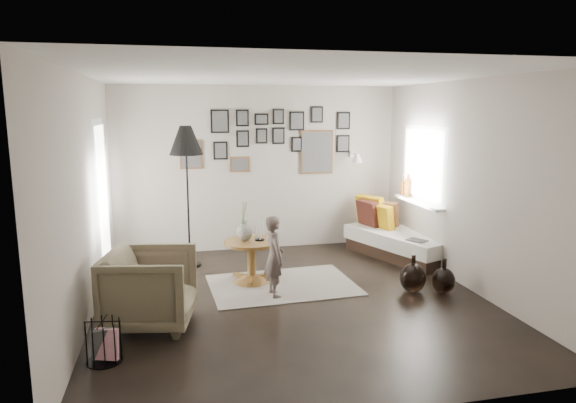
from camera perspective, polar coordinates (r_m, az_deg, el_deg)
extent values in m
plane|color=black|center=(6.20, 0.58, -10.88)|extent=(4.80, 4.80, 0.00)
plane|color=#A99F94|center=(8.19, -3.28, 3.66)|extent=(4.50, 0.00, 4.50)
plane|color=#A99F94|center=(3.62, 9.45, -4.85)|extent=(4.50, 0.00, 4.50)
plane|color=#A99F94|center=(5.78, -21.66, 0.20)|extent=(0.00, 4.80, 4.80)
plane|color=#A99F94|center=(6.74, 19.56, 1.67)|extent=(0.00, 4.80, 4.80)
plane|color=white|center=(5.80, 0.63, 13.85)|extent=(4.80, 4.80, 0.00)
plane|color=white|center=(6.99, -19.94, -0.15)|extent=(0.00, 2.14, 2.14)
plane|color=white|center=(6.99, -19.94, -0.15)|extent=(0.00, 1.88, 1.88)
plane|color=white|center=(6.99, -19.94, -0.15)|extent=(0.00, 1.93, 1.93)
plane|color=white|center=(7.75, 14.82, 4.08)|extent=(0.00, 1.30, 1.30)
plane|color=white|center=(7.75, 14.82, 4.08)|extent=(0.00, 1.14, 1.14)
cube|color=white|center=(7.80, 14.24, -0.09)|extent=(0.15, 1.32, 0.04)
cylinder|color=#8C4C14|center=(8.08, 13.17, 1.46)|extent=(0.10, 0.10, 0.28)
cylinder|color=#8C4C14|center=(8.24, 12.65, 1.43)|extent=(0.08, 0.08, 0.22)
cube|color=brown|center=(8.05, -10.71, 5.17)|extent=(0.35, 0.03, 0.45)
cube|color=black|center=(8.03, -10.70, 5.16)|extent=(0.30, 0.01, 0.40)
cube|color=black|center=(8.05, -7.59, 8.82)|extent=(0.28, 0.03, 0.36)
cube|color=black|center=(8.03, -7.57, 8.82)|extent=(0.23, 0.01, 0.31)
cube|color=black|center=(8.07, -7.51, 5.63)|extent=(0.22, 0.03, 0.28)
cube|color=black|center=(8.06, -7.50, 5.62)|extent=(0.17, 0.01, 0.23)
cube|color=black|center=(8.09, -5.09, 9.23)|extent=(0.20, 0.03, 0.26)
cube|color=black|center=(8.07, -5.08, 9.23)|extent=(0.15, 0.01, 0.21)
cube|color=black|center=(8.10, -5.06, 6.97)|extent=(0.20, 0.03, 0.26)
cube|color=black|center=(8.08, -5.04, 6.96)|extent=(0.15, 0.01, 0.21)
cube|color=black|center=(8.14, -2.97, 9.12)|extent=(0.22, 0.03, 0.18)
cube|color=black|center=(8.12, -2.95, 9.12)|extent=(0.17, 0.01, 0.13)
cube|color=black|center=(8.14, -2.95, 7.29)|extent=(0.18, 0.03, 0.24)
cube|color=black|center=(8.13, -2.93, 7.29)|extent=(0.13, 0.01, 0.19)
cube|color=black|center=(8.19, -1.09, 9.42)|extent=(0.18, 0.03, 0.24)
cube|color=black|center=(8.17, -1.06, 9.42)|extent=(0.13, 0.01, 0.19)
cube|color=black|center=(8.19, -1.08, 7.32)|extent=(0.20, 0.03, 0.26)
cube|color=black|center=(8.18, -1.05, 7.32)|extent=(0.15, 0.01, 0.21)
cube|color=black|center=(8.25, 0.98, 8.94)|extent=(0.24, 0.03, 0.30)
cube|color=black|center=(8.24, 1.01, 8.94)|extent=(0.19, 0.01, 0.25)
cube|color=black|center=(8.27, 0.97, 6.38)|extent=(0.18, 0.03, 0.24)
cube|color=black|center=(8.25, 1.00, 6.37)|extent=(0.13, 0.01, 0.19)
cube|color=brown|center=(8.36, 3.18, 5.51)|extent=(0.55, 0.03, 0.70)
cube|color=black|center=(8.35, 3.21, 5.50)|extent=(0.50, 0.01, 0.65)
cube|color=black|center=(8.34, 3.22, 9.63)|extent=(0.20, 0.03, 0.26)
cube|color=black|center=(8.32, 3.25, 9.63)|extent=(0.15, 0.01, 0.21)
cube|color=black|center=(8.47, 6.18, 8.92)|extent=(0.22, 0.03, 0.28)
cube|color=black|center=(8.45, 6.22, 8.91)|extent=(0.17, 0.01, 0.23)
cube|color=black|center=(8.49, 6.13, 6.42)|extent=(0.22, 0.03, 0.28)
cube|color=black|center=(8.47, 6.17, 6.41)|extent=(0.17, 0.01, 0.23)
cube|color=brown|center=(8.13, -5.36, 4.14)|extent=(0.30, 0.03, 0.24)
cube|color=black|center=(8.11, -5.35, 4.13)|extent=(0.25, 0.01, 0.19)
cube|color=white|center=(8.54, 7.09, 5.21)|extent=(0.06, 0.04, 0.10)
cylinder|color=white|center=(8.42, 7.37, 5.27)|extent=(0.02, 0.24, 0.02)
cone|color=white|center=(8.31, 7.67, 4.78)|extent=(0.18, 0.18, 0.14)
cube|color=beige|center=(6.68, -0.61, -9.25)|extent=(1.89, 1.37, 0.01)
cone|color=brown|center=(6.80, -4.06, -8.52)|extent=(0.53, 0.53, 0.10)
cylinder|color=brown|center=(6.73, -4.08, -6.63)|extent=(0.11, 0.11, 0.41)
cylinder|color=brown|center=(6.66, -4.11, -4.54)|extent=(0.71, 0.71, 0.04)
ellipsoid|color=black|center=(6.64, -4.83, -3.42)|extent=(0.20, 0.20, 0.22)
cylinder|color=black|center=(6.61, -4.85, -2.31)|extent=(0.06, 0.06, 0.04)
cylinder|color=black|center=(6.67, -3.18, -4.24)|extent=(0.12, 0.12, 0.02)
cube|color=black|center=(8.06, 12.27, -5.39)|extent=(1.26, 1.82, 0.19)
cube|color=silver|center=(8.01, 12.32, -4.06)|extent=(1.34, 1.89, 0.21)
cube|color=#C3880B|center=(8.56, 10.57, -0.86)|extent=(0.42, 0.53, 0.49)
cube|color=#3D1913|center=(8.44, 10.03, -1.18)|extent=(0.30, 0.48, 0.44)
cube|color=maroon|center=(8.40, 11.85, -1.35)|extent=(0.42, 0.45, 0.42)
cube|color=#C3880B|center=(8.22, 11.08, -1.64)|extent=(0.30, 0.44, 0.40)
cube|color=black|center=(7.51, 14.13, -4.20)|extent=(0.30, 0.33, 0.01)
imported|color=brown|center=(5.57, -15.06, -9.33)|extent=(1.03, 1.01, 0.80)
cube|color=white|center=(5.59, -14.77, -8.40)|extent=(0.44, 0.45, 0.16)
cylinder|color=black|center=(7.61, -10.81, -6.91)|extent=(0.31, 0.31, 0.03)
cylinder|color=black|center=(7.40, -11.04, -0.40)|extent=(0.03, 0.03, 1.79)
cone|color=black|center=(7.29, -11.28, 6.69)|extent=(0.47, 0.47, 0.40)
cube|color=black|center=(5.03, -19.80, -14.63)|extent=(0.22, 0.12, 0.29)
cube|color=white|center=(5.01, -19.49, -14.72)|extent=(0.22, 0.14, 0.29)
ellipsoid|color=black|center=(6.57, 13.70, -8.26)|extent=(0.32, 0.32, 0.37)
cylinder|color=black|center=(6.50, 13.79, -6.24)|extent=(0.05, 0.05, 0.11)
ellipsoid|color=black|center=(6.64, 16.89, -8.42)|extent=(0.28, 0.28, 0.32)
cylinder|color=black|center=(6.57, 16.99, -6.61)|extent=(0.05, 0.05, 0.11)
imported|color=#534642|center=(6.18, -1.55, -6.12)|extent=(0.28, 0.39, 0.99)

